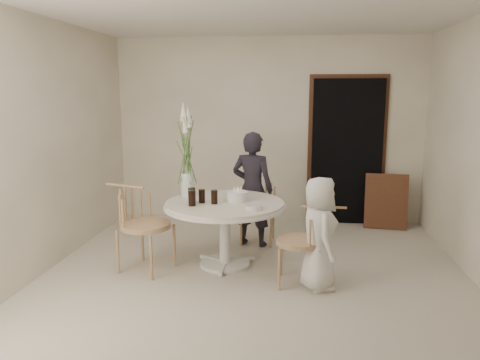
# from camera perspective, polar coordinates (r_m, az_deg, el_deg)

# --- Properties ---
(ground) EXTENTS (4.50, 4.50, 0.00)m
(ground) POSITION_cam_1_polar(r_m,az_deg,el_deg) (5.07, 1.74, -11.50)
(ground) COLOR beige
(ground) RESTS_ON ground
(room_shell) EXTENTS (4.50, 4.50, 4.50)m
(room_shell) POSITION_cam_1_polar(r_m,az_deg,el_deg) (4.70, 1.85, 7.08)
(room_shell) COLOR silver
(room_shell) RESTS_ON ground
(doorway) EXTENTS (1.00, 0.10, 2.10)m
(doorway) POSITION_cam_1_polar(r_m,az_deg,el_deg) (6.96, 12.87, 3.31)
(doorway) COLOR black
(doorway) RESTS_ON ground
(door_trim) EXTENTS (1.12, 0.03, 2.22)m
(door_trim) POSITION_cam_1_polar(r_m,az_deg,el_deg) (7.00, 12.86, 3.84)
(door_trim) COLOR brown
(door_trim) RESTS_ON ground
(table) EXTENTS (1.33, 1.33, 0.73)m
(table) POSITION_cam_1_polar(r_m,az_deg,el_deg) (5.15, -1.87, -3.92)
(table) COLOR silver
(table) RESTS_ON ground
(picture_frame) EXTENTS (0.60, 0.24, 0.78)m
(picture_frame) POSITION_cam_1_polar(r_m,az_deg,el_deg) (6.93, 17.39, -2.51)
(picture_frame) COLOR brown
(picture_frame) RESTS_ON ground
(chair_far) EXTENTS (0.47, 0.50, 0.82)m
(chair_far) POSITION_cam_1_polar(r_m,az_deg,el_deg) (6.08, 2.31, -2.50)
(chair_far) COLOR tan
(chair_far) RESTS_ON ground
(chair_right) EXTENTS (0.51, 0.48, 0.83)m
(chair_right) POSITION_cam_1_polar(r_m,az_deg,el_deg) (4.72, 8.73, -6.46)
(chair_right) COLOR tan
(chair_right) RESTS_ON ground
(chair_left) EXTENTS (0.66, 0.63, 0.94)m
(chair_left) POSITION_cam_1_polar(r_m,az_deg,el_deg) (5.19, -12.64, -4.18)
(chair_left) COLOR tan
(chair_left) RESTS_ON ground
(girl) EXTENTS (0.59, 0.46, 1.44)m
(girl) POSITION_cam_1_polar(r_m,az_deg,el_deg) (5.83, 1.53, -1.12)
(girl) COLOR black
(girl) RESTS_ON ground
(boy) EXTENTS (0.47, 0.61, 1.12)m
(boy) POSITION_cam_1_polar(r_m,az_deg,el_deg) (4.64, 9.60, -6.46)
(boy) COLOR silver
(boy) RESTS_ON ground
(birthday_cake) EXTENTS (0.23, 0.23, 0.16)m
(birthday_cake) POSITION_cam_1_polar(r_m,az_deg,el_deg) (5.14, -0.35, -2.01)
(birthday_cake) COLOR silver
(birthday_cake) RESTS_ON table
(cola_tumbler_a) EXTENTS (0.08, 0.08, 0.17)m
(cola_tumbler_a) POSITION_cam_1_polar(r_m,az_deg,el_deg) (4.96, -5.88, -2.20)
(cola_tumbler_a) COLOR black
(cola_tumbler_a) RESTS_ON table
(cola_tumbler_b) EXTENTS (0.09, 0.09, 0.15)m
(cola_tumbler_b) POSITION_cam_1_polar(r_m,az_deg,el_deg) (5.03, -3.14, -2.08)
(cola_tumbler_b) COLOR black
(cola_tumbler_b) RESTS_ON table
(cola_tumbler_c) EXTENTS (0.10, 0.10, 0.17)m
(cola_tumbler_c) POSITION_cam_1_polar(r_m,az_deg,el_deg) (5.08, -5.90, -1.89)
(cola_tumbler_c) COLOR black
(cola_tumbler_c) RESTS_ON table
(cola_tumbler_d) EXTENTS (0.07, 0.07, 0.15)m
(cola_tumbler_d) POSITION_cam_1_polar(r_m,az_deg,el_deg) (5.09, -4.67, -1.96)
(cola_tumbler_d) COLOR black
(cola_tumbler_d) RESTS_ON table
(plate_stack) EXTENTS (0.20, 0.20, 0.04)m
(plate_stack) POSITION_cam_1_polar(r_m,az_deg,el_deg) (4.80, 1.73, -3.35)
(plate_stack) COLOR silver
(plate_stack) RESTS_ON table
(flower_vase) EXTENTS (0.15, 0.15, 1.08)m
(flower_vase) POSITION_cam_1_polar(r_m,az_deg,el_deg) (5.35, -6.52, 3.39)
(flower_vase) COLOR silver
(flower_vase) RESTS_ON table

